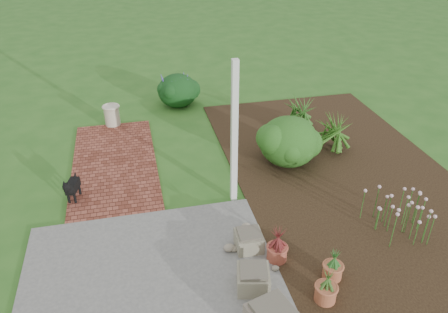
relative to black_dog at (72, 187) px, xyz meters
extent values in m
plane|color=#2A5F1E|center=(2.39, -0.64, -0.31)|extent=(80.00, 80.00, 0.00)
cube|color=#61615F|center=(1.14, -2.39, -0.29)|extent=(3.50, 3.50, 0.04)
cube|color=brown|center=(0.69, 1.11, -0.29)|extent=(1.60, 3.50, 0.04)
cube|color=black|center=(4.89, -0.14, -0.30)|extent=(4.00, 7.00, 0.03)
cube|color=white|center=(2.69, -0.54, 0.94)|extent=(0.10, 0.10, 2.50)
cube|color=gray|center=(2.45, -2.58, -0.13)|extent=(0.51, 0.51, 0.28)
cube|color=#746F59|center=(2.60, -1.83, -0.14)|extent=(0.40, 0.40, 0.26)
cube|color=black|center=(0.01, 0.04, -0.02)|extent=(0.24, 0.38, 0.16)
cylinder|color=black|center=(-0.07, -0.07, -0.18)|extent=(0.04, 0.04, 0.18)
cylinder|color=black|center=(0.03, -0.09, -0.18)|extent=(0.04, 0.04, 0.18)
cylinder|color=black|center=(-0.01, 0.18, -0.18)|extent=(0.04, 0.04, 0.18)
cylinder|color=black|center=(0.10, 0.15, -0.18)|extent=(0.04, 0.04, 0.18)
sphere|color=black|center=(-0.04, -0.17, 0.11)|extent=(0.15, 0.15, 0.15)
cone|color=black|center=(0.06, 0.22, 0.09)|extent=(0.08, 0.12, 0.13)
cylinder|color=beige|center=(0.68, 2.84, -0.05)|extent=(0.35, 0.35, 0.45)
ellipsoid|color=#183C0D|center=(4.01, 0.38, 0.20)|extent=(1.21, 1.21, 0.97)
cylinder|color=#A74B38|center=(2.93, -2.14, -0.17)|extent=(0.35, 0.35, 0.23)
cylinder|color=#A95A39|center=(3.55, -2.64, -0.17)|extent=(0.32, 0.32, 0.22)
cylinder|color=#AB5A3A|center=(3.30, -2.98, -0.17)|extent=(0.31, 0.31, 0.23)
ellipsoid|color=black|center=(2.30, 3.67, 0.11)|extent=(1.30, 1.30, 0.84)
camera|label=1|loc=(1.15, -6.51, 4.18)|focal=35.00mm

